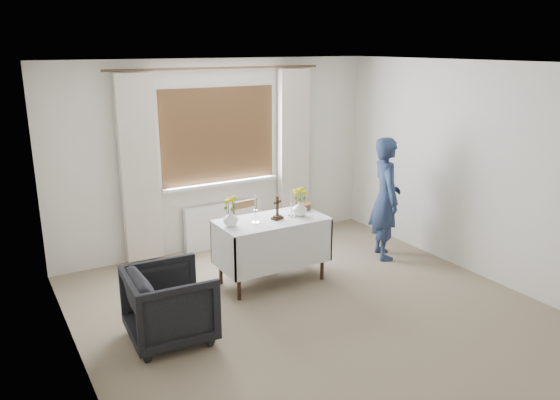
% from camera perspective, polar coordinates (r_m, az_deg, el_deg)
% --- Properties ---
extents(ground, '(5.00, 5.00, 0.00)m').
position_cam_1_polar(ground, '(5.63, 4.59, -12.37)').
color(ground, gray).
rests_on(ground, ground).
extents(altar_table, '(1.24, 0.64, 0.76)m').
position_cam_1_polar(altar_table, '(6.29, -0.86, -5.34)').
color(altar_table, silver).
rests_on(altar_table, ground).
extents(wooden_chair, '(0.42, 0.42, 0.83)m').
position_cam_1_polar(wooden_chair, '(6.71, -2.90, -3.69)').
color(wooden_chair, brown).
rests_on(wooden_chair, ground).
extents(armchair, '(0.81, 0.79, 0.70)m').
position_cam_1_polar(armchair, '(5.24, -11.41, -10.65)').
color(armchair, black).
rests_on(armchair, ground).
extents(person, '(0.57, 0.67, 1.57)m').
position_cam_1_polar(person, '(7.05, 10.97, 0.17)').
color(person, navy).
rests_on(person, ground).
extents(radiator, '(1.10, 0.10, 0.60)m').
position_cam_1_polar(radiator, '(7.46, -5.95, -2.62)').
color(radiator, white).
rests_on(radiator, ground).
extents(wooden_cross, '(0.15, 0.13, 0.27)m').
position_cam_1_polar(wooden_cross, '(6.13, -0.28, -0.82)').
color(wooden_cross, black).
rests_on(wooden_cross, altar_table).
extents(candlestick_left, '(0.11, 0.11, 0.31)m').
position_cam_1_polar(candlestick_left, '(6.00, -2.57, -1.00)').
color(candlestick_left, white).
rests_on(candlestick_left, altar_table).
extents(candlestick_right, '(0.12, 0.12, 0.33)m').
position_cam_1_polar(candlestick_right, '(6.22, 1.22, -0.26)').
color(candlestick_right, white).
rests_on(candlestick_right, altar_table).
extents(flower_vase_left, '(0.22, 0.22, 0.18)m').
position_cam_1_polar(flower_vase_left, '(5.94, -5.17, -1.91)').
color(flower_vase_left, white).
rests_on(flower_vase_left, altar_table).
extents(flower_vase_right, '(0.19, 0.19, 0.18)m').
position_cam_1_polar(flower_vase_right, '(6.28, 2.07, -0.87)').
color(flower_vase_right, white).
rests_on(flower_vase_right, altar_table).
extents(wicker_basket, '(0.21, 0.21, 0.07)m').
position_cam_1_polar(wicker_basket, '(6.54, 2.38, -0.66)').
color(wicker_basket, brown).
rests_on(wicker_basket, altar_table).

